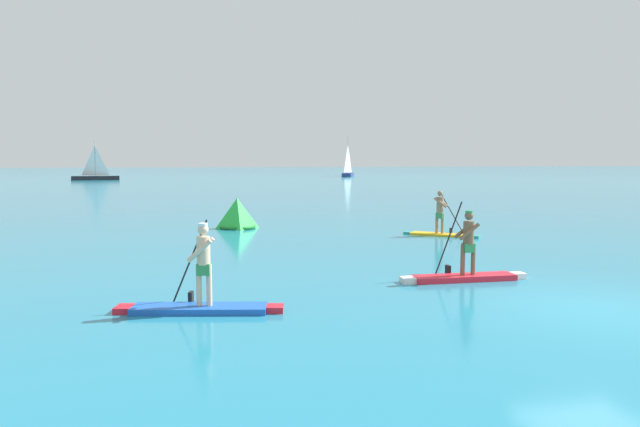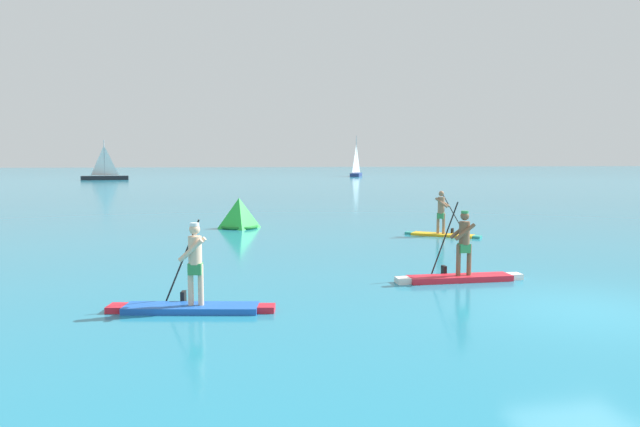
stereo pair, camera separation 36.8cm
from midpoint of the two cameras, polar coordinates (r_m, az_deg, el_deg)
ground at (r=12.79m, az=25.80°, el=-8.58°), size 440.00×440.00×0.00m
paddleboarder_near_left at (r=11.63m, az=-11.63°, el=-7.79°), size 3.27×1.17×1.78m
paddleboarder_mid_center at (r=14.63m, az=14.32°, el=-5.13°), size 3.22×0.80×1.92m
paddleboarder_far_right at (r=23.01m, az=12.42°, el=-1.14°), size 2.57×2.17×1.81m
race_marker_buoy at (r=25.27m, az=-7.55°, el=-0.10°), size 1.60×1.60×1.31m
sailboat_left_horizon at (r=90.25m, az=-20.30°, el=3.55°), size 6.62×2.21×5.79m
sailboat_right_horizon at (r=102.77m, az=3.68°, el=4.13°), size 3.64×6.18×7.20m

